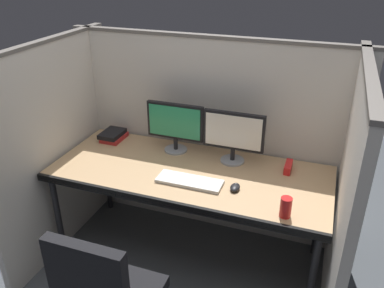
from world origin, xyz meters
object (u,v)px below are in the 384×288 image
book_stack (113,135)px  red_stapler (288,167)px  keyboard_main (190,181)px  monitor_left (175,124)px  soda_can (286,207)px  desk (189,178)px  monitor_right (234,134)px  computer_mouse (235,187)px

book_stack → red_stapler: bearing=-1.3°
keyboard_main → red_stapler: (0.58, 0.38, 0.02)m
monitor_left → book_stack: 0.57m
soda_can → keyboard_main: bearing=166.8°
desk → monitor_left: monitor_left is taller
monitor_right → soda_can: monitor_right is taller
book_stack → red_stapler: (1.38, -0.03, -0.01)m
monitor_right → keyboard_main: size_ratio=1.00×
book_stack → desk: bearing=-20.2°
monitor_right → soda_can: 0.70m
monitor_left → red_stapler: bearing=-1.3°
red_stapler → keyboard_main: bearing=-147.0°
book_stack → soda_can: bearing=-21.3°
keyboard_main → red_stapler: 0.69m
monitor_right → keyboard_main: bearing=-116.7°
monitor_right → book_stack: 1.00m
computer_mouse → red_stapler: bearing=51.7°
monitor_left → keyboard_main: bearing=-57.1°
computer_mouse → soda_can: (0.33, -0.17, 0.04)m
monitor_right → desk: bearing=-135.4°
desk → computer_mouse: computer_mouse is taller
soda_can → book_stack: bearing=158.7°
monitor_right → book_stack: monitor_right is taller
keyboard_main → soda_can: bearing=-13.2°
keyboard_main → computer_mouse: computer_mouse is taller
book_stack → red_stapler: 1.38m
computer_mouse → book_stack: bearing=160.4°
keyboard_main → soda_can: 0.65m
desk → monitor_left: (-0.20, 0.26, 0.27)m
book_stack → soda_can: size_ratio=1.78×
monitor_right → red_stapler: monitor_right is taller
monitor_left → monitor_right: 0.44m
soda_can → monitor_right: bearing=130.4°
monitor_right → monitor_left: bearing=177.3°
desk → soda_can: (0.69, -0.28, 0.11)m
monitor_left → monitor_right: size_ratio=1.00×
computer_mouse → book_stack: book_stack is taller
monitor_left → monitor_right: bearing=-2.7°
keyboard_main → monitor_right: bearing=63.3°
keyboard_main → computer_mouse: (0.30, 0.02, 0.01)m
computer_mouse → monitor_right: bearing=107.3°
monitor_right → soda_can: bearing=-49.6°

